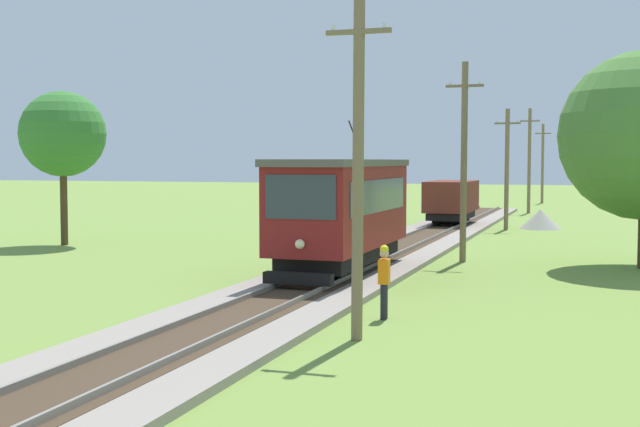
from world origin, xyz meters
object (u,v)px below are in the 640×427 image
object	(u,v)px
freight_car	(451,200)
utility_pole_horizon	(543,163)
utility_pole_far	(507,168)
track_worker	(384,278)
red_tram	(342,210)
utility_pole_near_tram	(358,161)
tree_left_far	(63,134)
gravel_pile	(540,219)
utility_pole_mid	(464,160)
utility_pole_distant	(529,160)

from	to	relation	value
freight_car	utility_pole_horizon	distance (m)	29.89
utility_pole_far	track_worker	distance (m)	27.65
red_tram	utility_pole_near_tram	xyz separation A→B (m)	(3.12, -9.12, 1.57)
red_tram	tree_left_far	world-z (taller)	tree_left_far
freight_car	gravel_pile	bearing A→B (deg)	5.28
red_tram	track_worker	world-z (taller)	red_tram
utility_pole_mid	track_worker	distance (m)	12.47
freight_car	utility_pole_near_tram	size ratio (longest dim) A/B	0.71
gravel_pile	track_worker	world-z (taller)	track_worker
utility_pole_far	freight_car	bearing A→B (deg)	168.60
freight_car	utility_pole_far	xyz separation A→B (m)	(3.12, -0.63, 1.84)
utility_pole_mid	tree_left_far	size ratio (longest dim) A/B	1.08
red_tram	utility_pole_distant	bearing A→B (deg)	85.07
red_tram	utility_pole_far	world-z (taller)	utility_pole_far
tree_left_far	freight_car	bearing A→B (deg)	46.27
red_tram	track_worker	distance (m)	7.53
utility_pole_mid	gravel_pile	bearing A→B (deg)	83.93
red_tram	utility_pole_near_tram	distance (m)	9.77
utility_pole_near_tram	utility_pole_horizon	bearing A→B (deg)	90.00
utility_pole_horizon	freight_car	bearing A→B (deg)	-96.01
utility_pole_near_tram	tree_left_far	distance (m)	23.44
utility_pole_mid	gravel_pile	size ratio (longest dim) A/B	3.21
red_tram	tree_left_far	xyz separation A→B (m)	(-14.79, 5.96, 2.76)
freight_car	tree_left_far	size ratio (longest dim) A/B	0.76
utility_pole_far	tree_left_far	world-z (taller)	tree_left_far
freight_car	track_worker	xyz separation A→B (m)	(3.11, -28.18, -0.57)
freight_car	track_worker	bearing A→B (deg)	-83.71
red_tram	tree_left_far	distance (m)	16.18
red_tram	utility_pole_mid	bearing A→B (deg)	59.94
track_worker	utility_pole_horizon	bearing A→B (deg)	-94.26
utility_pole_far	utility_pole_horizon	world-z (taller)	utility_pole_horizon
utility_pole_far	utility_pole_horizon	distance (m)	30.28
utility_pole_mid	utility_pole_horizon	size ratio (longest dim) A/B	1.06
gravel_pile	tree_left_far	xyz separation A→B (m)	(-19.67, -15.91, 4.40)
tree_left_far	red_tram	bearing A→B (deg)	-21.93
utility_pole_distant	utility_pole_mid	bearing A→B (deg)	-90.00
utility_pole_horizon	track_worker	world-z (taller)	utility_pole_horizon
freight_car	track_worker	distance (m)	28.35
utility_pole_far	utility_pole_distant	bearing A→B (deg)	90.00
red_tram	track_worker	bearing A→B (deg)	-65.34
utility_pole_far	track_worker	xyz separation A→B (m)	(-0.02, -27.55, -2.41)
utility_pole_distant	gravel_pile	bearing A→B (deg)	-83.00
freight_car	utility_pole_horizon	xyz separation A→B (m)	(3.12, 29.65, 2.05)
utility_pole_near_tram	tree_left_far	xyz separation A→B (m)	(-17.91, 15.08, 1.18)
utility_pole_mid	utility_pole_horizon	xyz separation A→B (m)	(0.00, 45.68, -0.21)
utility_pole_mid	track_worker	size ratio (longest dim) A/B	4.17
freight_car	track_worker	size ratio (longest dim) A/B	2.91
utility_pole_distant	track_worker	xyz separation A→B (m)	(-0.02, -42.92, -2.87)
utility_pole_horizon	utility_pole_far	bearing A→B (deg)	-90.00
red_tram	track_worker	size ratio (longest dim) A/B	4.79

